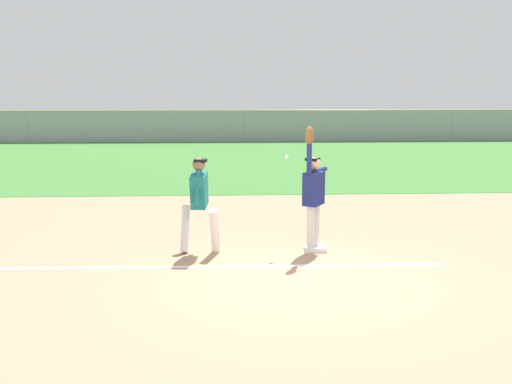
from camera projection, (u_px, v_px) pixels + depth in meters
The scene contains 13 objects.
ground_plane at pixel (295, 279), 9.35m from camera, with size 79.32×79.32×0.00m, color tan.
outfield_grass at pixel (250, 159), 25.78m from camera, with size 48.81×18.07×0.01m, color #3D7533.
chalk_foul_line at pixel (83, 268), 9.93m from camera, with size 12.00×0.10×0.01m, color white.
first_base at pixel (315, 248), 11.02m from camera, with size 0.38×0.38×0.08m, color white.
fielder at pixel (313, 190), 10.83m from camera, with size 0.57×0.82×2.28m.
runner at pixel (199, 199), 10.69m from camera, with size 0.74×0.85×1.72m.
baseball at pixel (287, 157), 10.82m from camera, with size 0.07×0.07×0.07m, color white.
outfield_fence at pixel (243, 126), 34.52m from camera, with size 48.89×0.08×1.82m.
parked_car_blue at pixel (55, 126), 38.08m from camera, with size 4.48×2.28×1.25m.
parked_car_white at pixel (155, 127), 37.76m from camera, with size 4.43×2.17×1.25m.
parked_car_black at pixel (242, 126), 38.50m from camera, with size 4.47×2.25×1.25m.
parked_car_green at pixel (339, 126), 38.87m from camera, with size 4.52×2.36×1.25m.
parked_car_red at pixel (427, 126), 39.14m from camera, with size 4.52×2.37×1.25m.
Camera 1 is at (-1.08, -8.96, 2.88)m, focal length 42.20 mm.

